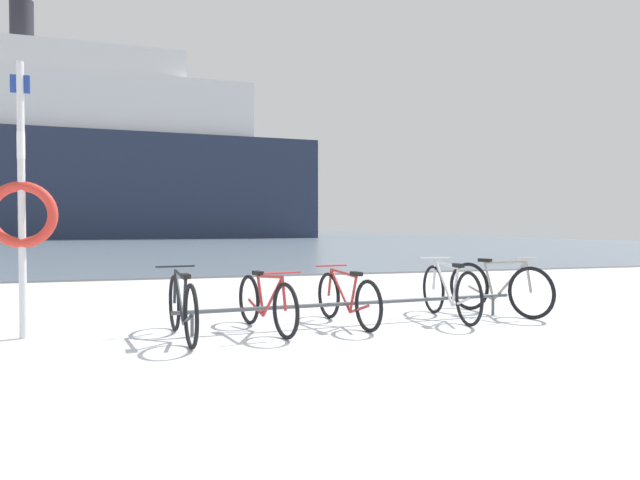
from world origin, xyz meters
name	(u,v)px	position (x,y,z in m)	size (l,w,h in m)	color
ground	(176,239)	(0.00, 53.90, -0.04)	(80.00, 132.00, 0.08)	silver
bike_rack	(359,304)	(1.06, 2.77, 0.27)	(4.69, 0.44, 0.31)	#4C5156
bicycle_0	(182,307)	(-1.17, 2.46, 0.36)	(0.46, 1.75, 0.80)	black
bicycle_1	(266,303)	(-0.17, 2.66, 0.34)	(0.55, 1.70, 0.76)	black
bicycle_2	(347,299)	(0.91, 2.80, 0.34)	(0.46, 1.72, 0.75)	black
bicycle_3	(450,292)	(2.40, 2.81, 0.38)	(0.46, 1.78, 0.83)	black
bicycle_4	(498,288)	(3.30, 3.00, 0.38)	(0.71, 1.68, 0.84)	black
rescue_post	(22,208)	(-2.90, 3.00, 1.48)	(0.76, 0.12, 3.12)	silver
ferry_ship	(92,162)	(-8.72, 60.69, 8.37)	(47.57, 14.59, 24.95)	#232D47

